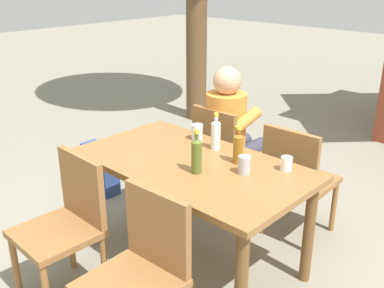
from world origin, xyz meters
name	(u,v)px	position (x,y,z in m)	size (l,w,h in m)	color
ground_plane	(192,259)	(0.00, 0.00, 0.00)	(24.00, 24.00, 0.00)	gray
dining_table	(192,176)	(0.00, 0.00, 0.64)	(1.51, 0.85, 0.74)	olive
chair_far_left	(223,152)	(-0.34, 0.72, 0.49)	(0.44, 0.44, 0.87)	olive
chair_near_left	(67,220)	(-0.34, -0.72, 0.49)	(0.45, 0.45, 0.87)	olive
chair_near_right	(142,268)	(0.34, -0.72, 0.49)	(0.46, 0.46, 0.87)	olive
chair_far_right	(296,177)	(0.34, 0.72, 0.49)	(0.45, 0.45, 0.87)	olive
person_in_white_shirt	(232,129)	(-0.34, 0.83, 0.66)	(0.47, 0.62, 1.18)	orange
bottle_olive	(197,155)	(0.13, -0.10, 0.85)	(0.06, 0.06, 0.27)	#566623
bottle_amber	(238,147)	(0.22, 0.19, 0.84)	(0.06, 0.06, 0.24)	#996019
bottle_clear	(216,134)	(-0.03, 0.26, 0.85)	(0.06, 0.06, 0.25)	white
cup_steel	(244,165)	(0.34, 0.09, 0.79)	(0.07, 0.07, 0.11)	#B2B7BC
cup_white	(286,164)	(0.50, 0.30, 0.78)	(0.07, 0.07, 0.09)	white
cup_glass	(197,132)	(-0.24, 0.31, 0.79)	(0.08, 0.08, 0.11)	silver
backpack_by_near_side	(100,170)	(-1.29, 0.18, 0.21)	(0.34, 0.22, 0.44)	#2D4784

